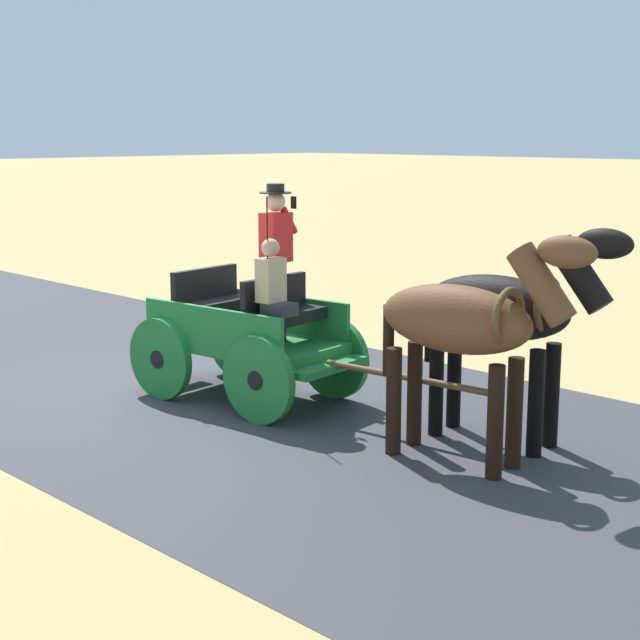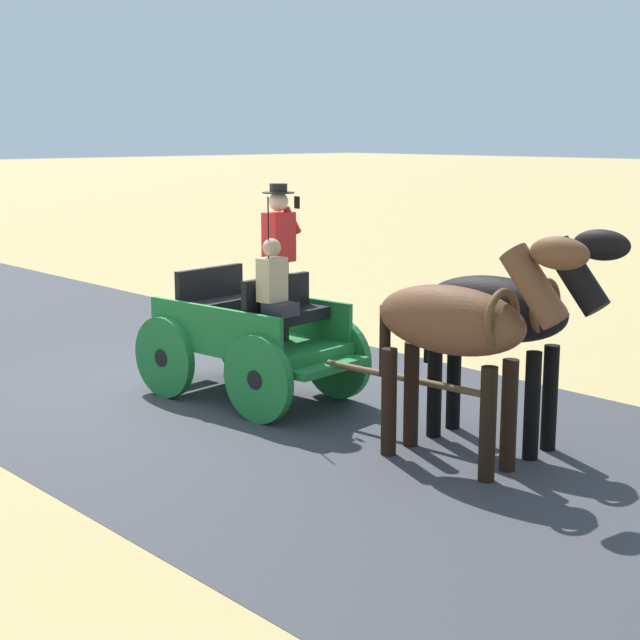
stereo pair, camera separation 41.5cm
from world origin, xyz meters
The scene contains 5 objects.
ground_plane centered at (0.00, 0.00, 0.00)m, with size 200.00×200.00×0.00m, color tan.
road_surface centered at (0.00, 0.00, 0.00)m, with size 6.20×160.00×0.01m, color #38383D.
horse_drawn_carriage centered at (-0.12, 1.03, 0.82)m, with size 1.66×4.52×2.50m.
horse_near_side centered at (-0.83, 4.00, 1.32)m, with size 0.76×2.15×2.21m.
horse_off_side centered at (-0.06, 4.08, 1.32)m, with size 0.73×2.14×2.21m.
Camera 1 is at (6.97, 9.23, 3.06)m, focal length 53.92 mm.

